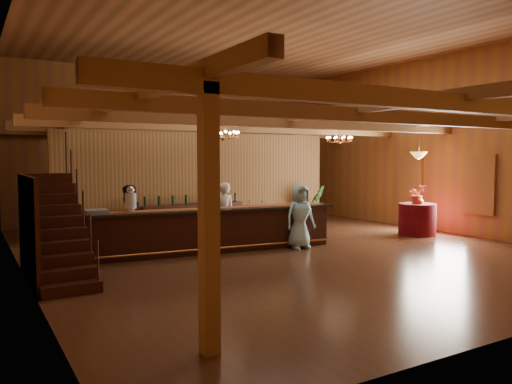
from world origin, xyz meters
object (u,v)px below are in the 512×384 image
backbar_shelf (193,219)px  round_table (417,219)px  tasting_bar (214,230)px  staff_second (128,220)px  chandelier_right (339,139)px  chandelier_left (223,135)px  raffle_drum (300,198)px  bartender (224,214)px  pendant_lamp (419,155)px  beverage_dispenser (131,200)px  floor_plant (315,206)px  guest (300,217)px

backbar_shelf → round_table: round_table is taller
tasting_bar → staff_second: bearing=166.4°
round_table → chandelier_right: bearing=130.9°
backbar_shelf → chandelier_left: 3.54m
raffle_drum → bartender: (-1.82, 0.93, -0.41)m
backbar_shelf → staff_second: staff_second is taller
round_table → pendant_lamp: bearing=180.0°
beverage_dispenser → bartender: (2.59, 0.39, -0.52)m
bartender → tasting_bar: bearing=51.1°
bartender → staff_second: size_ratio=1.00×
raffle_drum → chandelier_right: (2.46, 1.38, 1.65)m
bartender → staff_second: bearing=2.9°
backbar_shelf → pendant_lamp: pendant_lamp is taller
pendant_lamp → floor_plant: pendant_lamp is taller
tasting_bar → round_table: 6.47m
chandelier_left → bartender: size_ratio=0.48×
round_table → raffle_drum: bearing=174.1°
raffle_drum → chandelier_left: 2.67m
chandelier_left → tasting_bar: bearing=-150.7°
backbar_shelf → staff_second: size_ratio=1.98×
staff_second → guest: 4.27m
raffle_drum → staff_second: (-4.35, 0.97, -0.41)m
guest → floor_plant: (2.90, 3.20, -0.13)m
pendant_lamp → staff_second: size_ratio=0.54×
pendant_lamp → bartender: (-5.84, 1.34, -1.56)m
beverage_dispenser → backbar_shelf: size_ratio=0.18×
tasting_bar → guest: bearing=-13.7°
backbar_shelf → chandelier_right: 5.19m
beverage_dispenser → pendant_lamp: 8.55m
backbar_shelf → guest: 3.81m
round_table → staff_second: (-8.37, 1.38, 0.37)m
backbar_shelf → staff_second: 3.31m
pendant_lamp → staff_second: pendant_lamp is taller
beverage_dispenser → staff_second: bearing=81.7°
guest → bartender: bearing=142.0°
raffle_drum → guest: size_ratio=0.21×
tasting_bar → raffle_drum: 2.53m
raffle_drum → staff_second: size_ratio=0.20×
floor_plant → pendant_lamp: bearing=-65.5°
chandelier_right → staff_second: size_ratio=0.48×
beverage_dispenser → pendant_lamp: bearing=-6.5°
pendant_lamp → staff_second: 8.63m
chandelier_right → chandelier_left: bearing=-169.0°
chandelier_left → staff_second: (-2.31, 0.47, -2.07)m
round_table → bartender: bartender is taller
beverage_dispenser → round_table: 8.53m
backbar_shelf → chandelier_left: (-0.23, -2.55, 2.44)m
round_table → staff_second: bearing=170.6°
tasting_bar → guest: guest is taller
backbar_shelf → staff_second: (-2.55, -2.08, 0.37)m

